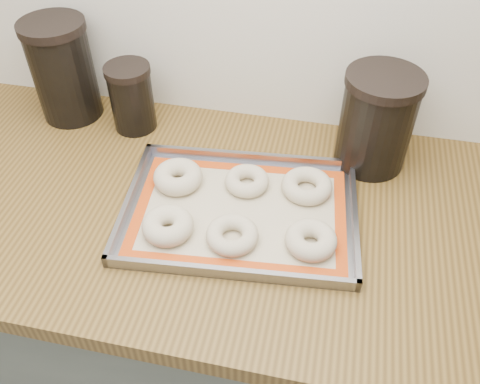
% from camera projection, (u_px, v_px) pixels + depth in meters
% --- Properties ---
extents(cabinet, '(3.00, 0.65, 0.86)m').
position_uv_depth(cabinet, '(185.00, 320.00, 1.38)').
color(cabinet, '#5B6256').
rests_on(cabinet, floor).
extents(countertop, '(3.06, 0.68, 0.04)m').
position_uv_depth(countertop, '(169.00, 204.00, 1.07)').
color(countertop, brown).
rests_on(countertop, cabinet).
extents(baking_tray, '(0.49, 0.37, 0.03)m').
position_uv_depth(baking_tray, '(240.00, 211.00, 1.01)').
color(baking_tray, gray).
rests_on(baking_tray, countertop).
extents(baking_mat, '(0.45, 0.33, 0.00)m').
position_uv_depth(baking_mat, '(240.00, 212.00, 1.02)').
color(baking_mat, '#C6B793').
rests_on(baking_mat, baking_tray).
extents(bagel_front_left, '(0.11, 0.11, 0.04)m').
position_uv_depth(bagel_front_left, '(168.00, 226.00, 0.96)').
color(bagel_front_left, beige).
rests_on(bagel_front_left, baking_mat).
extents(bagel_front_mid, '(0.11, 0.11, 0.03)m').
position_uv_depth(bagel_front_mid, '(232.00, 235.00, 0.95)').
color(bagel_front_mid, beige).
rests_on(bagel_front_mid, baking_mat).
extents(bagel_front_right, '(0.10, 0.10, 0.04)m').
position_uv_depth(bagel_front_right, '(311.00, 240.00, 0.94)').
color(bagel_front_right, beige).
rests_on(bagel_front_right, baking_mat).
extents(bagel_back_left, '(0.13, 0.13, 0.04)m').
position_uv_depth(bagel_back_left, '(178.00, 177.00, 1.06)').
color(bagel_back_left, beige).
rests_on(bagel_back_left, baking_mat).
extents(bagel_back_mid, '(0.09, 0.09, 0.03)m').
position_uv_depth(bagel_back_mid, '(247.00, 181.00, 1.06)').
color(bagel_back_mid, beige).
rests_on(bagel_back_mid, baking_mat).
extents(bagel_back_right, '(0.11, 0.11, 0.03)m').
position_uv_depth(bagel_back_right, '(307.00, 186.00, 1.05)').
color(bagel_back_right, beige).
rests_on(bagel_back_right, baking_mat).
extents(canister_left, '(0.15, 0.15, 0.24)m').
position_uv_depth(canister_left, '(63.00, 70.00, 1.19)').
color(canister_left, black).
rests_on(canister_left, countertop).
extents(canister_mid, '(0.10, 0.10, 0.16)m').
position_uv_depth(canister_mid, '(132.00, 97.00, 1.18)').
color(canister_mid, black).
rests_on(canister_mid, countertop).
extents(canister_right, '(0.16, 0.16, 0.22)m').
position_uv_depth(canister_right, '(377.00, 121.00, 1.06)').
color(canister_right, black).
rests_on(canister_right, countertop).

